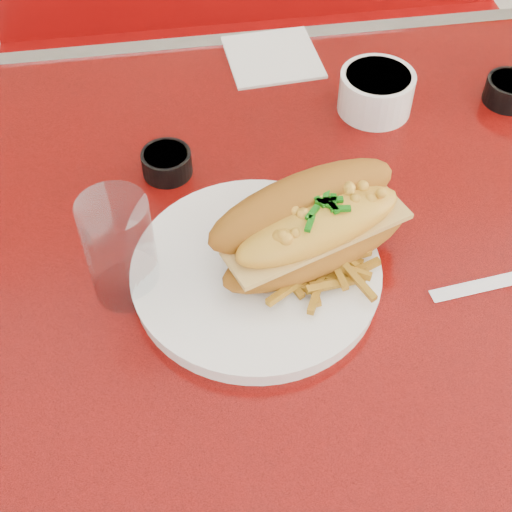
{
  "coord_description": "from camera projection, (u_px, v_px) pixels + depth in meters",
  "views": [
    {
      "loc": [
        -0.24,
        -0.56,
        1.39
      ],
      "look_at": [
        -0.16,
        -0.07,
        0.81
      ],
      "focal_mm": 50.0,
      "sensor_mm": 36.0,
      "label": 1
    }
  ],
  "objects": [
    {
      "name": "fork",
      "position": [
        312.0,
        253.0,
        0.79
      ],
      "size": [
        0.04,
        0.14,
        0.0
      ],
      "rotation": [
        0.0,
        0.0,
        1.74
      ],
      "color": "silver",
      "rests_on": "dinner_plate"
    },
    {
      "name": "dinner_plate",
      "position": [
        256.0,
        273.0,
        0.78
      ],
      "size": [
        0.28,
        0.28,
        0.02
      ],
      "rotation": [
        0.0,
        0.0,
        0.03
      ],
      "color": "white",
      "rests_on": "diner_table"
    },
    {
      "name": "fries_pile",
      "position": [
        319.0,
        265.0,
        0.76
      ],
      "size": [
        0.11,
        0.1,
        0.03
      ],
      "primitive_type": null,
      "rotation": [
        0.0,
        0.0,
        -0.13
      ],
      "color": "#C18A20",
      "rests_on": "dinner_plate"
    },
    {
      "name": "gravy_ramekin",
      "position": [
        376.0,
        91.0,
        0.96
      ],
      "size": [
        0.13,
        0.13,
        0.06
      ],
      "rotation": [
        0.0,
        0.0,
        0.42
      ],
      "color": "white",
      "rests_on": "diner_table"
    },
    {
      "name": "ground",
      "position": [
        329.0,
        478.0,
        1.44
      ],
      "size": [
        8.0,
        8.0,
        0.0
      ],
      "primitive_type": "plane",
      "color": "beige",
      "rests_on": "ground"
    },
    {
      "name": "water_tumbler",
      "position": [
        120.0,
        249.0,
        0.74
      ],
      "size": [
        0.08,
        0.08,
        0.13
      ],
      "primitive_type": "cylinder",
      "rotation": [
        0.0,
        0.0,
        0.16
      ],
      "color": "#ABCBDC",
      "rests_on": "diner_table"
    },
    {
      "name": "sauce_cup_right",
      "position": [
        510.0,
        90.0,
        0.98
      ],
      "size": [
        0.09,
        0.09,
        0.03
      ],
      "rotation": [
        0.0,
        0.0,
        -0.32
      ],
      "color": "black",
      "rests_on": "diner_table"
    },
    {
      "name": "booth_bench_far",
      "position": [
        265.0,
        114.0,
        1.74
      ],
      "size": [
        1.2,
        0.51,
        0.9
      ],
      "color": "#910909",
      "rests_on": "ground"
    },
    {
      "name": "paper_napkin",
      "position": [
        273.0,
        57.0,
        1.06
      ],
      "size": [
        0.14,
        0.14,
        0.0
      ],
      "primitive_type": "cube",
      "rotation": [
        0.0,
        0.0,
        0.07
      ],
      "color": "white",
      "rests_on": "diner_table"
    },
    {
      "name": "mac_hoagie",
      "position": [
        312.0,
        225.0,
        0.76
      ],
      "size": [
        0.25,
        0.18,
        0.1
      ],
      "rotation": [
        0.0,
        0.0,
        0.35
      ],
      "color": "#A4631A",
      "rests_on": "dinner_plate"
    },
    {
      "name": "diner_table",
      "position": [
        364.0,
        298.0,
        0.98
      ],
      "size": [
        1.23,
        0.83,
        0.77
      ],
      "color": "red",
      "rests_on": "ground"
    },
    {
      "name": "sauce_cup_left",
      "position": [
        167.0,
        162.0,
        0.89
      ],
      "size": [
        0.07,
        0.07,
        0.03
      ],
      "rotation": [
        0.0,
        0.0,
        0.18
      ],
      "color": "black",
      "rests_on": "diner_table"
    }
  ]
}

